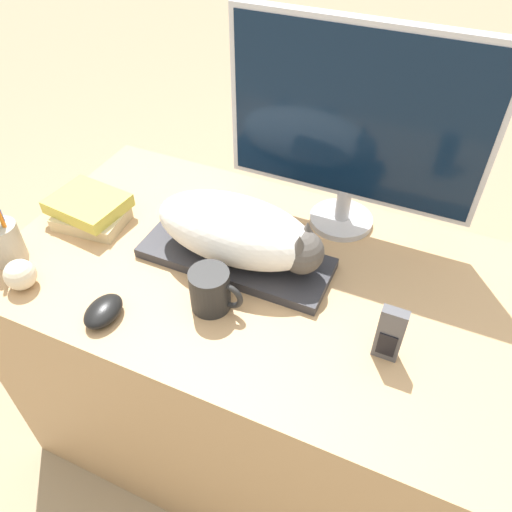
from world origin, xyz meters
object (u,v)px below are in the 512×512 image
at_px(computer_mouse, 103,311).
at_px(monitor, 355,122).
at_px(cat, 240,231).
at_px(book_stack, 89,210).
at_px(keyboard, 235,258).
at_px(baseball, 20,275).
at_px(pen_cup, 4,241).
at_px(phone, 390,334).
at_px(coffee_mug, 211,290).

bearing_deg(computer_mouse, monitor, 54.61).
bearing_deg(cat, book_stack, -177.98).
height_order(keyboard, computer_mouse, computer_mouse).
distance_m(keyboard, baseball, 0.47).
xyz_separation_m(keyboard, baseball, (-0.39, -0.26, 0.02)).
relative_size(cat, pen_cup, 1.91).
relative_size(keyboard, baseball, 6.46).
distance_m(keyboard, book_stack, 0.40).
relative_size(monitor, pen_cup, 2.83).
xyz_separation_m(phone, book_stack, (-0.77, 0.10, -0.03)).
height_order(keyboard, baseball, baseball).
distance_m(coffee_mug, phone, 0.36).
relative_size(computer_mouse, phone, 0.76).
bearing_deg(pen_cup, cat, 22.55).
relative_size(baseball, book_stack, 0.35).
distance_m(cat, pen_cup, 0.54).
height_order(cat, computer_mouse, cat).
bearing_deg(book_stack, monitor, 23.55).
relative_size(coffee_mug, pen_cup, 0.57).
relative_size(monitor, book_stack, 2.93).
bearing_deg(coffee_mug, baseball, -163.74).
bearing_deg(pen_cup, phone, 5.85).
height_order(cat, coffee_mug, cat).
distance_m(coffee_mug, baseball, 0.42).
bearing_deg(monitor, computer_mouse, -125.39).
xyz_separation_m(coffee_mug, baseball, (-0.41, -0.12, -0.01)).
relative_size(keyboard, book_stack, 2.24).
bearing_deg(cat, monitor, 55.11).
bearing_deg(cat, phone, -17.99).
height_order(pen_cup, phone, pen_cup).
bearing_deg(keyboard, coffee_mug, -84.26).
height_order(cat, book_stack, cat).
height_order(coffee_mug, baseball, coffee_mug).
xyz_separation_m(baseball, book_stack, (-0.01, 0.25, 0.00)).
relative_size(computer_mouse, baseball, 1.41).
relative_size(cat, book_stack, 1.98).
height_order(computer_mouse, pen_cup, pen_cup).
height_order(monitor, book_stack, monitor).
relative_size(cat, computer_mouse, 4.05).
xyz_separation_m(cat, phone, (0.36, -0.12, -0.03)).
bearing_deg(keyboard, book_stack, -177.91).
distance_m(computer_mouse, baseball, 0.22).
relative_size(computer_mouse, pen_cup, 0.47).
xyz_separation_m(monitor, computer_mouse, (-0.35, -0.50, -0.26)).
height_order(baseball, book_stack, baseball).
bearing_deg(phone, monitor, 119.06).
bearing_deg(phone, baseball, -169.51).
xyz_separation_m(pen_cup, baseball, (0.09, -0.05, -0.02)).
relative_size(monitor, coffee_mug, 4.94).
relative_size(pen_cup, baseball, 2.99).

